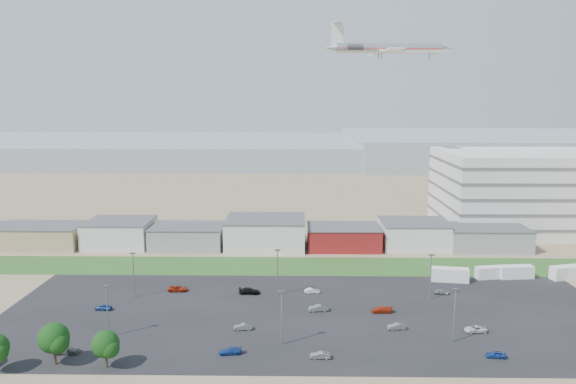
{
  "coord_description": "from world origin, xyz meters",
  "views": [
    {
      "loc": [
        2.88,
        -84.12,
        41.32
      ],
      "look_at": [
        1.15,
        22.0,
        23.84
      ],
      "focal_mm": 35.0,
      "sensor_mm": 36.0,
      "label": 1
    }
  ],
  "objects_px": {
    "parked_car_6": "(249,291)",
    "parked_car_8": "(442,292)",
    "airliner": "(389,48)",
    "parked_car_5": "(104,307)",
    "parked_car_0": "(475,329)",
    "parked_car_13": "(320,355)",
    "parked_car_10": "(66,350)",
    "parked_car_7": "(318,308)",
    "parked_car_2": "(496,354)",
    "parked_car_9": "(178,289)",
    "parked_car_11": "(312,291)",
    "parked_car_3": "(230,351)",
    "parked_car_1": "(397,326)",
    "box_trailer_a": "(450,275)",
    "parked_car_12": "(382,310)",
    "parked_car_4": "(243,327)"
  },
  "relations": [
    {
      "from": "parked_car_6",
      "to": "parked_car_8",
      "type": "bearing_deg",
      "value": -87.69
    },
    {
      "from": "airliner",
      "to": "parked_car_5",
      "type": "bearing_deg",
      "value": -135.54
    },
    {
      "from": "parked_car_0",
      "to": "parked_car_13",
      "type": "height_order",
      "value": "parked_car_0"
    },
    {
      "from": "parked_car_6",
      "to": "parked_car_10",
      "type": "height_order",
      "value": "parked_car_6"
    },
    {
      "from": "parked_car_7",
      "to": "parked_car_10",
      "type": "height_order",
      "value": "parked_car_7"
    },
    {
      "from": "parked_car_2",
      "to": "parked_car_9",
      "type": "bearing_deg",
      "value": -110.27
    },
    {
      "from": "parked_car_10",
      "to": "parked_car_11",
      "type": "relative_size",
      "value": 1.32
    },
    {
      "from": "parked_car_8",
      "to": "parked_car_13",
      "type": "height_order",
      "value": "parked_car_13"
    },
    {
      "from": "parked_car_3",
      "to": "parked_car_7",
      "type": "distance_m",
      "value": 24.53
    },
    {
      "from": "parked_car_1",
      "to": "parked_car_13",
      "type": "xyz_separation_m",
      "value": [
        -14.42,
        -11.92,
        -0.01
      ]
    },
    {
      "from": "box_trailer_a",
      "to": "parked_car_12",
      "type": "bearing_deg",
      "value": -124.81
    },
    {
      "from": "box_trailer_a",
      "to": "parked_car_10",
      "type": "bearing_deg",
      "value": -143.66
    },
    {
      "from": "box_trailer_a",
      "to": "parked_car_3",
      "type": "distance_m",
      "value": 59.98
    },
    {
      "from": "airliner",
      "to": "parked_car_11",
      "type": "distance_m",
      "value": 96.3
    },
    {
      "from": "parked_car_12",
      "to": "parked_car_3",
      "type": "bearing_deg",
      "value": -57.55
    },
    {
      "from": "parked_car_2",
      "to": "parked_car_3",
      "type": "bearing_deg",
      "value": -83.01
    },
    {
      "from": "parked_car_1",
      "to": "parked_car_7",
      "type": "relative_size",
      "value": 0.86
    },
    {
      "from": "parked_car_4",
      "to": "parked_car_10",
      "type": "relative_size",
      "value": 0.77
    },
    {
      "from": "parked_car_2",
      "to": "parked_car_13",
      "type": "distance_m",
      "value": 28.51
    },
    {
      "from": "parked_car_8",
      "to": "parked_car_12",
      "type": "height_order",
      "value": "parked_car_12"
    },
    {
      "from": "parked_car_6",
      "to": "parked_car_7",
      "type": "xyz_separation_m",
      "value": [
        14.49,
        -9.78,
        -0.01
      ]
    },
    {
      "from": "airliner",
      "to": "parked_car_1",
      "type": "height_order",
      "value": "airliner"
    },
    {
      "from": "airliner",
      "to": "parked_car_3",
      "type": "distance_m",
      "value": 124.22
    },
    {
      "from": "parked_car_5",
      "to": "parked_car_12",
      "type": "bearing_deg",
      "value": 96.91
    },
    {
      "from": "parked_car_0",
      "to": "parked_car_5",
      "type": "bearing_deg",
      "value": -99.28
    },
    {
      "from": "box_trailer_a",
      "to": "parked_car_7",
      "type": "bearing_deg",
      "value": -139.76
    },
    {
      "from": "parked_car_7",
      "to": "parked_car_10",
      "type": "xyz_separation_m",
      "value": [
        -42.26,
        -19.41,
        -0.01
      ]
    },
    {
      "from": "parked_car_5",
      "to": "parked_car_6",
      "type": "height_order",
      "value": "parked_car_6"
    },
    {
      "from": "parked_car_11",
      "to": "parked_car_12",
      "type": "distance_m",
      "value": 17.24
    },
    {
      "from": "parked_car_6",
      "to": "parked_car_12",
      "type": "relative_size",
      "value": 1.1
    },
    {
      "from": "parked_car_6",
      "to": "parked_car_4",
      "type": "bearing_deg",
      "value": -177.05
    },
    {
      "from": "parked_car_6",
      "to": "parked_car_1",
      "type": "bearing_deg",
      "value": -121.33
    },
    {
      "from": "parked_car_2",
      "to": "parked_car_7",
      "type": "height_order",
      "value": "parked_car_7"
    },
    {
      "from": "parked_car_2",
      "to": "parked_car_4",
      "type": "xyz_separation_m",
      "value": [
        -42.09,
        10.5,
        0.01
      ]
    },
    {
      "from": "parked_car_2",
      "to": "parked_car_8",
      "type": "relative_size",
      "value": 1.01
    },
    {
      "from": "parked_car_1",
      "to": "parked_car_10",
      "type": "height_order",
      "value": "parked_car_10"
    },
    {
      "from": "parked_car_4",
      "to": "parked_car_8",
      "type": "bearing_deg",
      "value": 111.53
    },
    {
      "from": "parked_car_9",
      "to": "parked_car_10",
      "type": "bearing_deg",
      "value": 156.38
    },
    {
      "from": "parked_car_4",
      "to": "parked_car_5",
      "type": "distance_m",
      "value": 30.15
    },
    {
      "from": "parked_car_5",
      "to": "parked_car_7",
      "type": "distance_m",
      "value": 42.75
    },
    {
      "from": "parked_car_3",
      "to": "parked_car_9",
      "type": "relative_size",
      "value": 0.88
    },
    {
      "from": "parked_car_9",
      "to": "parked_car_12",
      "type": "relative_size",
      "value": 1.03
    },
    {
      "from": "parked_car_5",
      "to": "parked_car_10",
      "type": "distance_m",
      "value": 19.36
    },
    {
      "from": "parked_car_6",
      "to": "parked_car_9",
      "type": "xyz_separation_m",
      "value": [
        -15.78,
        1.43,
        -0.06
      ]
    },
    {
      "from": "parked_car_3",
      "to": "parked_car_7",
      "type": "bearing_deg",
      "value": 134.59
    },
    {
      "from": "parked_car_4",
      "to": "parked_car_0",
      "type": "bearing_deg",
      "value": 85.54
    },
    {
      "from": "parked_car_10",
      "to": "parked_car_5",
      "type": "bearing_deg",
      "value": -1.53
    },
    {
      "from": "parked_car_6",
      "to": "parked_car_9",
      "type": "bearing_deg",
      "value": 86.53
    },
    {
      "from": "parked_car_7",
      "to": "parked_car_8",
      "type": "xyz_separation_m",
      "value": [
        26.9,
        10.23,
        -0.1
      ]
    },
    {
      "from": "parked_car_3",
      "to": "parked_car_6",
      "type": "bearing_deg",
      "value": 171.48
    }
  ]
}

